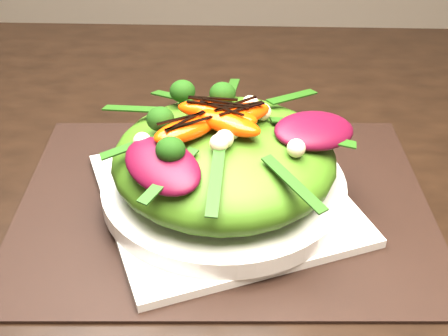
{
  "coord_description": "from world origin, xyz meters",
  "views": [
    {
      "loc": [
        0.17,
        -0.58,
        1.15
      ],
      "look_at": [
        0.15,
        -0.07,
        0.8
      ],
      "focal_mm": 48.0,
      "sensor_mm": 36.0,
      "label": 1
    }
  ],
  "objects_px": {
    "lettuce_mound": "(224,158)",
    "placemat": "(224,202)",
    "dining_table": "(104,179)",
    "salad_bowl": "(224,187)",
    "plate_base": "(224,198)",
    "orange_segment": "(201,107)"
  },
  "relations": [
    {
      "from": "lettuce_mound",
      "to": "orange_segment",
      "type": "relative_size",
      "value": 3.32
    },
    {
      "from": "placemat",
      "to": "orange_segment",
      "type": "relative_size",
      "value": 6.32
    },
    {
      "from": "salad_bowl",
      "to": "orange_segment",
      "type": "relative_size",
      "value": 3.7
    },
    {
      "from": "dining_table",
      "to": "plate_base",
      "type": "distance_m",
      "value": 0.17
    },
    {
      "from": "lettuce_mound",
      "to": "placemat",
      "type": "bearing_deg",
      "value": -135.0
    },
    {
      "from": "dining_table",
      "to": "placemat",
      "type": "xyz_separation_m",
      "value": [
        0.15,
        -0.07,
        0.02
      ]
    },
    {
      "from": "salad_bowl",
      "to": "placemat",
      "type": "bearing_deg",
      "value": 0.0
    },
    {
      "from": "dining_table",
      "to": "orange_segment",
      "type": "xyz_separation_m",
      "value": [
        0.12,
        -0.04,
        0.13
      ]
    },
    {
      "from": "dining_table",
      "to": "salad_bowl",
      "type": "height_order",
      "value": "dining_table"
    },
    {
      "from": "dining_table",
      "to": "plate_base",
      "type": "relative_size",
      "value": 6.49
    },
    {
      "from": "placemat",
      "to": "plate_base",
      "type": "height_order",
      "value": "plate_base"
    },
    {
      "from": "plate_base",
      "to": "orange_segment",
      "type": "relative_size",
      "value": 3.55
    },
    {
      "from": "plate_base",
      "to": "orange_segment",
      "type": "height_order",
      "value": "orange_segment"
    },
    {
      "from": "dining_table",
      "to": "salad_bowl",
      "type": "relative_size",
      "value": 6.23
    },
    {
      "from": "placemat",
      "to": "lettuce_mound",
      "type": "xyz_separation_m",
      "value": [
        0.0,
        0.0,
        0.06
      ]
    },
    {
      "from": "placemat",
      "to": "orange_segment",
      "type": "xyz_separation_m",
      "value": [
        -0.02,
        0.02,
        0.1
      ]
    },
    {
      "from": "salad_bowl",
      "to": "orange_segment",
      "type": "distance_m",
      "value": 0.09
    },
    {
      "from": "placemat",
      "to": "salad_bowl",
      "type": "bearing_deg",
      "value": 0.0
    },
    {
      "from": "placemat",
      "to": "orange_segment",
      "type": "bearing_deg",
      "value": 136.24
    },
    {
      "from": "plate_base",
      "to": "lettuce_mound",
      "type": "bearing_deg",
      "value": 45.0
    },
    {
      "from": "lettuce_mound",
      "to": "orange_segment",
      "type": "height_order",
      "value": "orange_segment"
    },
    {
      "from": "dining_table",
      "to": "orange_segment",
      "type": "bearing_deg",
      "value": -19.93
    }
  ]
}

